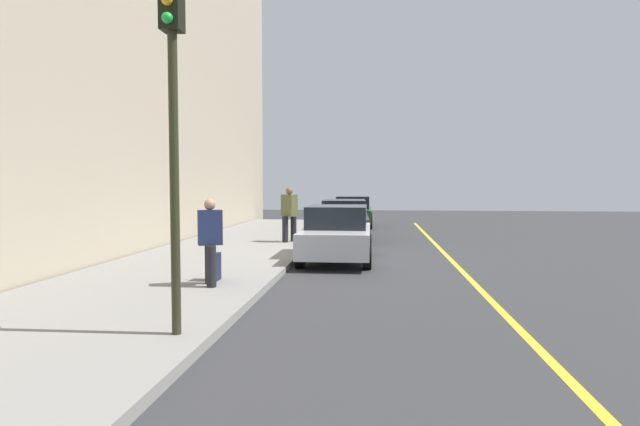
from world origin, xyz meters
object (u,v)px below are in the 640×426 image
Objects in this scene: traffic_light_pole at (173,95)px; rolling_suitcase at (214,266)px; parked_car_silver at (337,233)px; parked_car_charcoal at (344,220)px; pedestrian_olive_coat at (289,213)px; parked_car_green at (353,211)px; pedestrian_navy_coat at (210,239)px.

traffic_light_pole reaches higher than rolling_suitcase.
rolling_suitcase is (3.99, -2.21, -0.32)m from parked_car_silver.
parked_car_charcoal is 13.63m from traffic_light_pole.
pedestrian_olive_coat is at bearing 177.28° from rolling_suitcase.
parked_car_charcoal is at bearing -0.60° from parked_car_green.
pedestrian_navy_coat is 0.80m from rolling_suitcase.
pedestrian_olive_coat is 11.17m from traffic_light_pole.
parked_car_charcoal is at bearing 174.17° from traffic_light_pole.
parked_car_charcoal is 5.59m from parked_car_silver.
parked_car_charcoal is 2.80× the size of pedestrian_navy_coat.
pedestrian_olive_coat is at bearing -149.89° from parked_car_silver.
pedestrian_olive_coat is at bearing -36.08° from parked_car_charcoal.
parked_car_silver reaches higher than rolling_suitcase.
parked_car_green is 8.71m from pedestrian_olive_coat.
parked_car_silver is at bearing 154.89° from pedestrian_navy_coat.
parked_car_silver is 8.27m from traffic_light_pole.
traffic_light_pole is at bearing 10.50° from pedestrian_navy_coat.
parked_car_green is at bearing 168.14° from pedestrian_olive_coat.
parked_car_charcoal is 1.13× the size of parked_car_silver.
pedestrian_navy_coat is 3.96m from traffic_light_pole.
rolling_suitcase is at bearing -7.72° from parked_car_green.
pedestrian_navy_coat is 0.91× the size of pedestrian_olive_coat.
parked_car_green and parked_car_charcoal have the same top height.
pedestrian_navy_coat reaches higher than parked_car_silver.
traffic_light_pole reaches higher than pedestrian_olive_coat.
parked_car_green is 1.03× the size of traffic_light_pole.
pedestrian_olive_coat is at bearing 178.22° from pedestrian_navy_coat.
parked_car_charcoal is at bearing 143.92° from pedestrian_olive_coat.
parked_car_green is 5.14× the size of rolling_suitcase.
traffic_light_pole reaches higher than parked_car_charcoal.
rolling_suitcase is (15.73, -2.13, -0.33)m from parked_car_green.
parked_car_charcoal is at bearing -178.51° from parked_car_silver.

